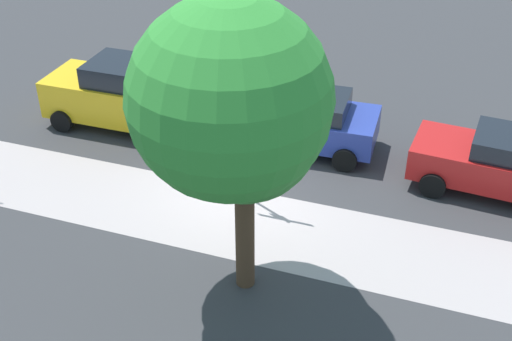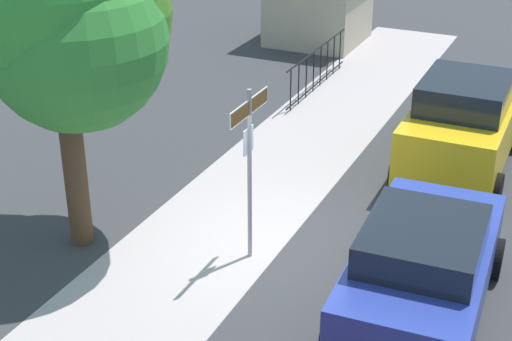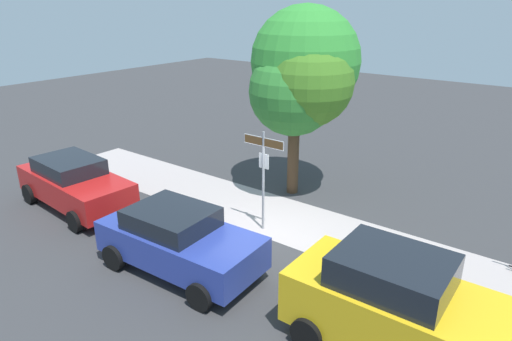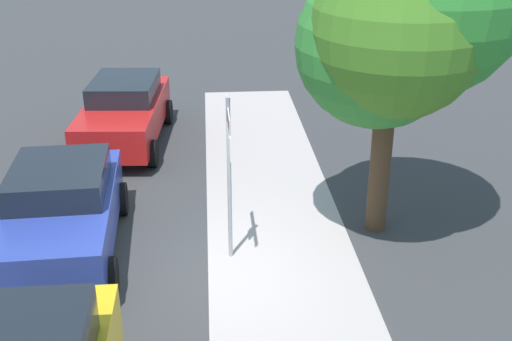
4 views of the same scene
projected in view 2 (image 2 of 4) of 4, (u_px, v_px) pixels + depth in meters
ground_plane at (281, 250)px, 13.00m from camera, size 60.00×60.00×0.00m
sidewalk_strip at (260, 186)px, 15.12m from camera, size 24.00×2.60×0.00m
street_sign at (249, 144)px, 11.96m from camera, size 1.30×0.07×2.89m
shade_tree at (58, 4)px, 11.72m from camera, size 3.57×3.79×6.11m
car_blue at (423, 265)px, 11.08m from camera, size 4.12×2.18×1.56m
car_yellow at (463, 123)px, 15.44m from camera, size 4.16×2.07×1.96m
iron_fence at (317, 67)px, 19.88m from camera, size 4.01×0.04×1.07m
utility_shed at (319, 1)px, 23.42m from camera, size 3.02×2.97×2.43m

